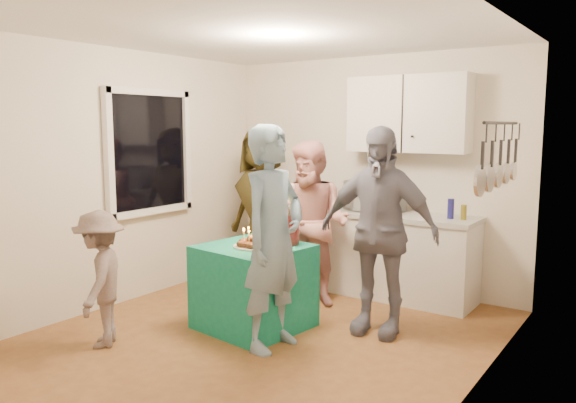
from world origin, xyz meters
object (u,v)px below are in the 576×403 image
Objects in this scene: woman_back_left at (262,206)px; woman_back_center at (312,224)px; party_table at (254,286)px; woman_back_right at (378,231)px; man_birthday at (273,238)px; punch_jar at (287,226)px; counter at (373,254)px; child_near_left at (100,279)px; microwave at (374,196)px.

woman_back_left reaches higher than woman_back_center.
woman_back_left is (-0.84, 1.23, 0.52)m from party_table.
man_birthday is at bearing -129.47° from woman_back_right.
woman_back_center reaches higher than party_table.
punch_jar is 0.19× the size of woman_back_right.
party_table is 0.63m from punch_jar.
woman_back_right is (0.56, -1.06, 0.49)m from counter.
woman_back_right reaches higher than woman_back_left.
child_near_left is at bearing 124.42° from man_birthday.
punch_jar is 0.52m from man_birthday.
child_near_left reaches higher than punch_jar.
microwave is 1.31m from woman_back_left.
microwave is 0.35× the size of woman_back_center.
woman_back_center is 1.47× the size of child_near_left.
woman_back_center is 0.92× the size of woman_back_right.
microwave is 0.32× the size of man_birthday.
microwave is at bearing 75.46° from party_table.
child_near_left is at bearing -142.78° from woman_back_right.
child_near_left is (-1.20, -2.65, 0.14)m from counter.
woman_back_right is at bearing 28.40° from party_table.
woman_back_center is at bearing 85.43° from party_table.
man_birthday is at bearing -67.69° from punch_jar.
woman_back_left is 0.99× the size of woman_back_right.
counter is 2.59× the size of party_table.
counter is at bearing 1.49° from man_birthday.
counter is 1.19× the size of man_birthday.
party_table is 0.74m from man_birthday.
counter is 1.64m from party_table.
man_birthday is 1.21m from woman_back_center.
punch_jar is 0.30× the size of child_near_left.
woman_back_left is 1.08× the size of woman_back_center.
party_table is at bearing -101.91° from woman_back_center.
woman_back_right is (1.81, -0.71, 0.01)m from woman_back_left.
man_birthday is 1.01× the size of woman_back_right.
woman_back_center is (0.91, -0.35, -0.06)m from woman_back_left.
child_near_left is (-1.01, -1.27, -0.36)m from punch_jar.
woman_back_right reaches higher than punch_jar.
microwave reaches higher than punch_jar.
counter is 1.22× the size of woman_back_left.
punch_jar is 0.69m from woman_back_center.
woman_back_left is at bearing -164.25° from counter.
man_birthday reaches higher than child_near_left.
party_table is at bearing -156.42° from woman_back_right.
party_table is 0.74× the size of child_near_left.
microwave is 1.71× the size of punch_jar.
woman_back_center reaches higher than child_near_left.
child_near_left is at bearing -114.40° from counter.
microwave is at bearing 1.58° from man_birthday.
microwave is 0.32× the size of woman_back_right.
woman_back_left is (-1.26, 1.51, -0.02)m from man_birthday.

